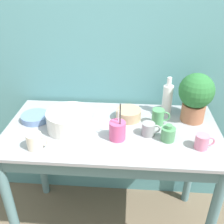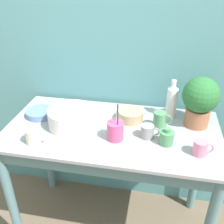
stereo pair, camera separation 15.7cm
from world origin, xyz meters
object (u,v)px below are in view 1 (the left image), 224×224
object	(u,v)px
bowl_wash_large	(70,120)
utensil_cup	(117,130)
bowl_small_tan	(128,114)
bottle_short	(168,134)
mug_grey	(149,129)
bowl_small_blue	(35,117)
mug_green	(158,117)
mug_pink	(202,142)
bottle_tall	(167,99)
potted_plant	(196,95)
mug_cream	(35,141)

from	to	relation	value
bowl_wash_large	utensil_cup	distance (m)	0.31
bowl_small_tan	bottle_short	bearing A→B (deg)	-43.53
bowl_wash_large	mug_grey	world-z (taller)	bowl_wash_large
bowl_small_blue	utensil_cup	distance (m)	0.57
mug_green	mug_pink	bearing A→B (deg)	-46.13
mug_grey	bottle_tall	bearing A→B (deg)	63.82
potted_plant	mug_grey	xyz separation A→B (m)	(-0.29, -0.19, -0.14)
bowl_wash_large	bowl_small_tan	size ratio (longest dim) A/B	1.70
mug_green	utensil_cup	bearing A→B (deg)	-144.43
bowl_wash_large	bowl_small_tan	xyz separation A→B (m)	(0.36, 0.14, -0.02)
mug_cream	mug_grey	bearing A→B (deg)	15.72
bowl_small_tan	potted_plant	bearing A→B (deg)	2.46
bowl_wash_large	bottle_short	size ratio (longest dim) A/B	2.71
potted_plant	bowl_wash_large	distance (m)	0.80
bottle_short	utensil_cup	size ratio (longest dim) A/B	0.43
potted_plant	mug_cream	bearing A→B (deg)	-158.08
bottle_short	mug_green	world-z (taller)	mug_green
mug_green	mug_cream	distance (m)	0.76
bottle_short	utensil_cup	world-z (taller)	utensil_cup
mug_green	bowl_small_blue	distance (m)	0.80
mug_grey	bowl_small_tan	bearing A→B (deg)	125.09
potted_plant	mug_grey	distance (m)	0.38
bottle_short	bowl_small_tan	world-z (taller)	bottle_short
bottle_tall	mug_green	xyz separation A→B (m)	(-0.07, -0.14, -0.06)
bowl_small_blue	utensil_cup	world-z (taller)	utensil_cup
potted_plant	bottle_short	bearing A→B (deg)	-127.42
mug_green	utensil_cup	size ratio (longest dim) A/B	0.48
bottle_tall	utensil_cup	distance (m)	0.45
bowl_small_tan	mug_cream	bearing A→B (deg)	-145.14
bowl_wash_large	utensil_cup	xyz separation A→B (m)	(0.30, -0.09, -0.00)
mug_green	bowl_small_blue	world-z (taller)	mug_green
bowl_wash_large	bottle_tall	bearing A→B (deg)	20.80
bowl_small_blue	mug_green	bearing A→B (deg)	0.85
mug_grey	utensil_cup	world-z (taller)	utensil_cup
bottle_tall	mug_pink	xyz separation A→B (m)	(0.16, -0.37, -0.07)
bowl_wash_large	bowl_small_tan	bearing A→B (deg)	21.70
mug_cream	bottle_tall	bearing A→B (deg)	30.21
mug_green	bowl_small_blue	bearing A→B (deg)	-179.15
mug_grey	mug_cream	distance (m)	0.66
mug_grey	bowl_small_tan	world-z (taller)	mug_grey
bottle_short	bowl_small_blue	xyz separation A→B (m)	(-0.84, 0.16, -0.02)
mug_grey	mug_pink	bearing A→B (deg)	-20.46
mug_green	mug_grey	bearing A→B (deg)	-117.75
mug_grey	utensil_cup	xyz separation A→B (m)	(-0.18, -0.05, 0.02)
bottle_short	bowl_small_tan	xyz separation A→B (m)	(-0.23, 0.22, -0.01)
mug_pink	utensil_cup	xyz separation A→B (m)	(-0.47, 0.05, 0.01)
bowl_small_blue	mug_cream	bearing A→B (deg)	-71.20
bottle_tall	bowl_small_blue	size ratio (longest dim) A/B	1.47
potted_plant	bottle_tall	bearing A→B (deg)	155.84
utensil_cup	mug_grey	bearing A→B (deg)	16.28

